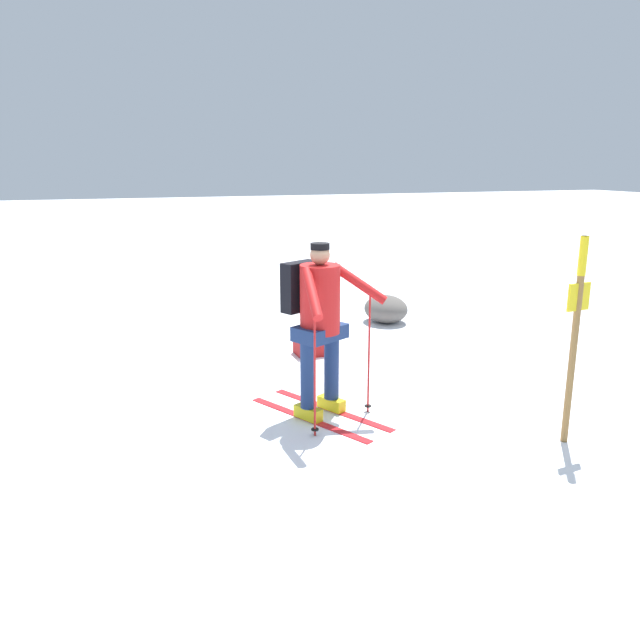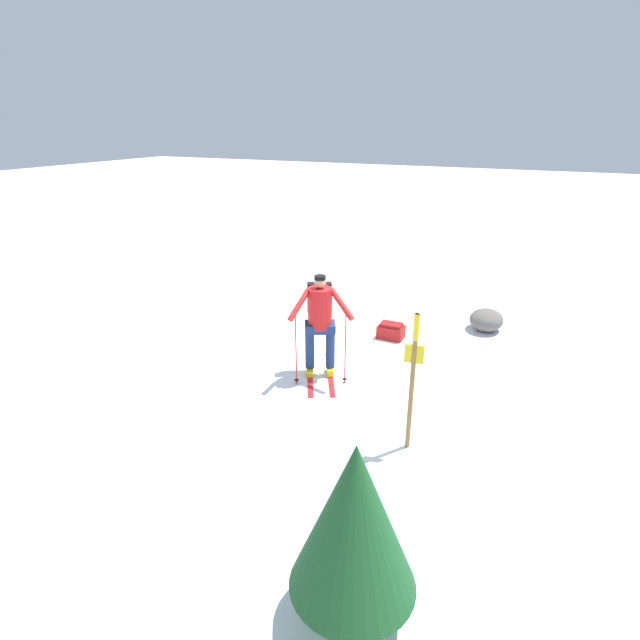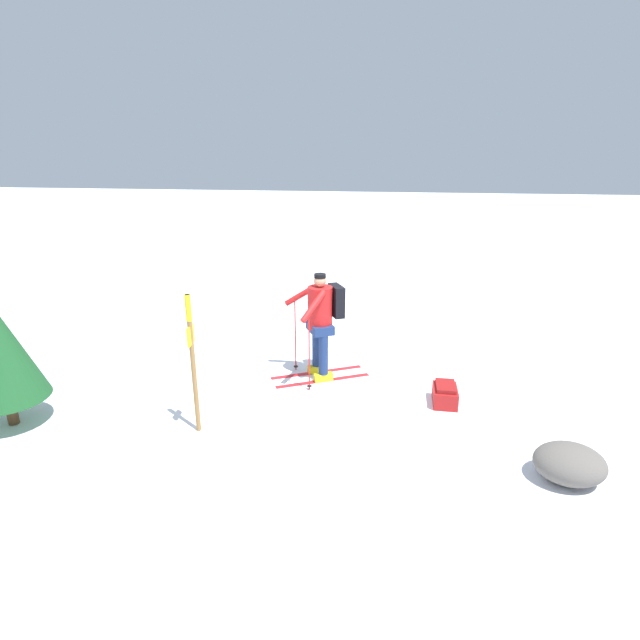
{
  "view_description": "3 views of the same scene",
  "coord_description": "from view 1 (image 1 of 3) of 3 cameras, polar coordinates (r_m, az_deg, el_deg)",
  "views": [
    {
      "loc": [
        5.76,
        -2.48,
        2.46
      ],
      "look_at": [
        0.28,
        -0.54,
        0.98
      ],
      "focal_mm": 35.0,
      "sensor_mm": 36.0,
      "label": 1
    },
    {
      "loc": [
        6.98,
        2.63,
        3.97
      ],
      "look_at": [
        0.28,
        -0.54,
        0.98
      ],
      "focal_mm": 28.0,
      "sensor_mm": 36.0,
      "label": 2
    },
    {
      "loc": [
        -0.91,
        6.78,
        3.49
      ],
      "look_at": [
        0.28,
        -0.54,
        0.98
      ],
      "focal_mm": 28.0,
      "sensor_mm": 36.0,
      "label": 3
    }
  ],
  "objects": [
    {
      "name": "trail_marker",
      "position": [
        5.82,
        22.37,
        -0.22
      ],
      "size": [
        0.07,
        0.24,
        1.86
      ],
      "color": "olive",
      "rests_on": "ground_plane"
    },
    {
      "name": "skier",
      "position": [
        6.01,
        -0.18,
        0.43
      ],
      "size": [
        1.58,
        1.2,
        1.72
      ],
      "color": "red",
      "rests_on": "ground_plane"
    },
    {
      "name": "rock_boulder",
      "position": [
        9.86,
        6.04,
        1.02
      ],
      "size": [
        0.77,
        0.66,
        0.43
      ],
      "primitive_type": "ellipsoid",
      "color": "#5B5651",
      "rests_on": "ground_plane"
    },
    {
      "name": "dropped_backpack",
      "position": [
        8.18,
        -0.5,
        -2.15
      ],
      "size": [
        0.34,
        0.49,
        0.31
      ],
      "color": "maroon",
      "rests_on": "ground_plane"
    },
    {
      "name": "ground_plane",
      "position": [
        6.74,
        3.57,
        -7.17
      ],
      "size": [
        80.0,
        80.0,
        0.0
      ],
      "primitive_type": "plane",
      "color": "white"
    }
  ]
}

